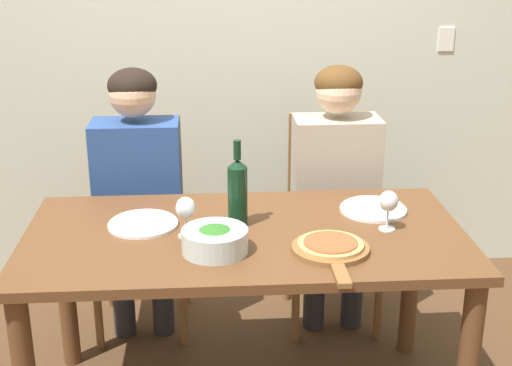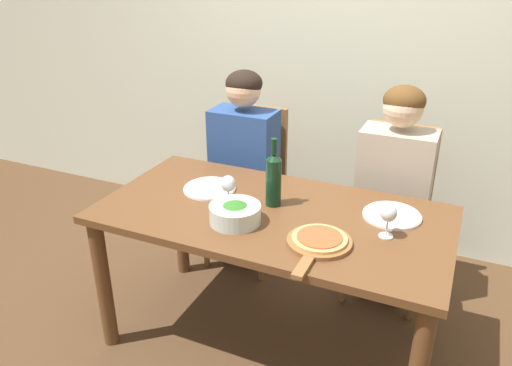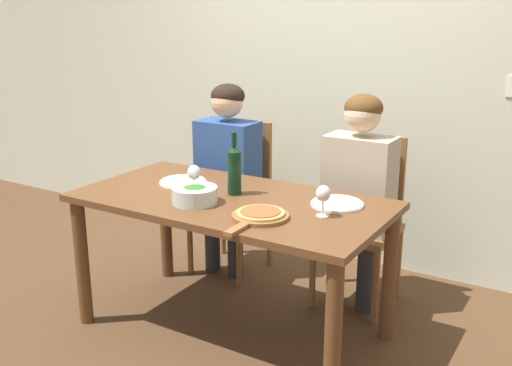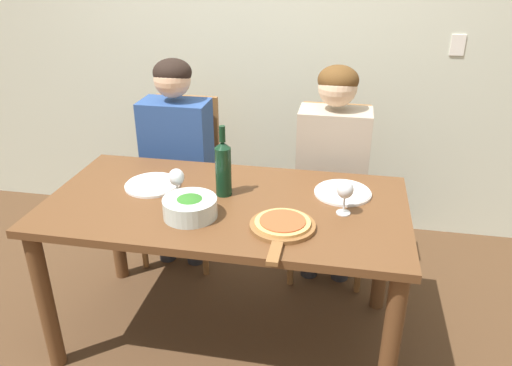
% 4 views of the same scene
% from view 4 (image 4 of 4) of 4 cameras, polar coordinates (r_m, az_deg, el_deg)
% --- Properties ---
extents(ground_plane, '(40.00, 40.00, 0.00)m').
position_cam_4_polar(ground_plane, '(2.65, -3.07, -16.59)').
color(ground_plane, '#4C331E').
extents(back_wall, '(10.00, 0.06, 2.70)m').
position_cam_4_polar(back_wall, '(3.23, 1.89, 17.94)').
color(back_wall, beige).
rests_on(back_wall, ground).
extents(dining_table, '(1.60, 0.82, 0.75)m').
position_cam_4_polar(dining_table, '(2.27, -3.44, -4.57)').
color(dining_table, brown).
rests_on(dining_table, ground).
extents(chair_left, '(0.42, 0.42, 0.97)m').
position_cam_4_polar(chair_left, '(3.06, -8.14, 1.05)').
color(chair_left, brown).
rests_on(chair_left, ground).
extents(chair_right, '(0.42, 0.42, 0.97)m').
position_cam_4_polar(chair_right, '(2.91, 8.58, -0.30)').
color(chair_right, brown).
rests_on(chair_right, ground).
extents(person_woman, '(0.47, 0.51, 1.23)m').
position_cam_4_polar(person_woman, '(2.88, -9.14, 4.20)').
color(person_woman, '#28282D').
rests_on(person_woman, ground).
extents(person_man, '(0.47, 0.51, 1.23)m').
position_cam_4_polar(person_man, '(2.72, 8.75, 2.94)').
color(person_man, '#28282D').
rests_on(person_man, ground).
extents(wine_bottle, '(0.07, 0.07, 0.33)m').
position_cam_4_polar(wine_bottle, '(2.22, -3.77, 1.80)').
color(wine_bottle, black).
rests_on(wine_bottle, dining_table).
extents(broccoli_bowl, '(0.23, 0.23, 0.09)m').
position_cam_4_polar(broccoli_bowl, '(2.09, -7.54, -2.76)').
color(broccoli_bowl, silver).
rests_on(broccoli_bowl, dining_table).
extents(dinner_plate_left, '(0.26, 0.26, 0.02)m').
position_cam_4_polar(dinner_plate_left, '(2.40, -11.73, -0.18)').
color(dinner_plate_left, white).
rests_on(dinner_plate_left, dining_table).
extents(dinner_plate_right, '(0.26, 0.26, 0.02)m').
position_cam_4_polar(dinner_plate_right, '(2.31, 9.89, -1.04)').
color(dinner_plate_right, white).
rests_on(dinner_plate_right, dining_table).
extents(pizza_on_board, '(0.27, 0.41, 0.04)m').
position_cam_4_polar(pizza_on_board, '(2.00, 3.01, -4.90)').
color(pizza_on_board, brown).
rests_on(pizza_on_board, dining_table).
extents(wine_glass_left, '(0.07, 0.07, 0.15)m').
position_cam_4_polar(wine_glass_left, '(2.21, -9.07, 0.48)').
color(wine_glass_left, silver).
rests_on(wine_glass_left, dining_table).
extents(wine_glass_right, '(0.07, 0.07, 0.15)m').
position_cam_4_polar(wine_glass_right, '(2.10, 10.15, -0.95)').
color(wine_glass_right, silver).
rests_on(wine_glass_right, dining_table).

